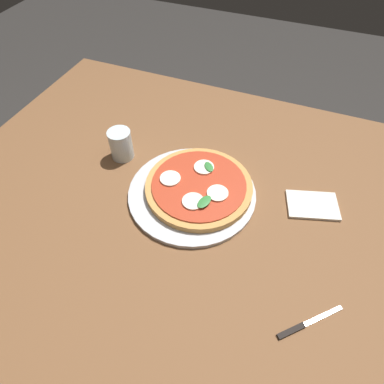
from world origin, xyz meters
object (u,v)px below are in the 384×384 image
napkin (312,205)px  knife (302,326)px  glass_cup (121,144)px  dining_table (213,232)px  pizza (199,186)px  serving_tray (192,193)px

napkin → knife: 0.32m
napkin → glass_cup: (-0.55, -0.01, 0.04)m
dining_table → knife: (0.26, -0.20, 0.08)m
pizza → napkin: 0.30m
pizza → glass_cup: 0.27m
pizza → knife: 0.41m
dining_table → glass_cup: size_ratio=17.04×
dining_table → napkin: 0.27m
dining_table → serving_tray: serving_tray is taller
serving_tray → napkin: bearing=14.4°
napkin → serving_tray: bearing=-165.6°
serving_tray → glass_cup: size_ratio=3.80×
serving_tray → pizza: 0.03m
knife → glass_cup: size_ratio=1.31×
napkin → knife: size_ratio=1.11×
knife → glass_cup: bearing=152.3°
serving_tray → knife: bearing=-35.7°
dining_table → serving_tray: (-0.08, 0.04, 0.08)m
dining_table → knife: size_ratio=12.96×
pizza → knife: pizza is taller
napkin → knife: napkin is taller
dining_table → pizza: bearing=138.7°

